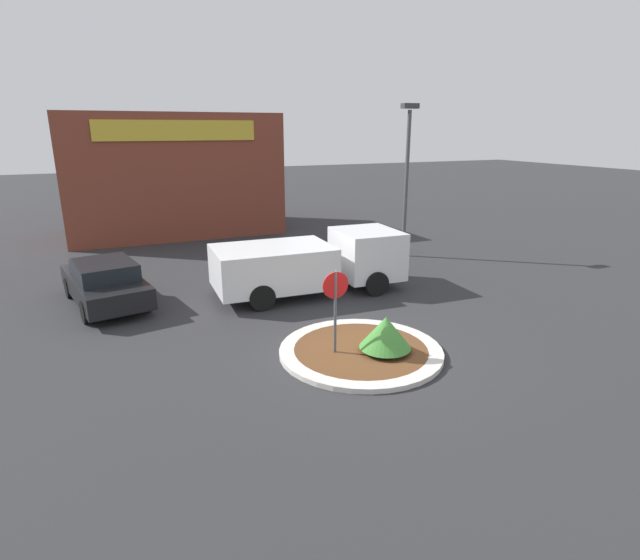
% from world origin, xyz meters
% --- Properties ---
extents(ground_plane, '(120.00, 120.00, 0.00)m').
position_xyz_m(ground_plane, '(0.00, 0.00, 0.00)').
color(ground_plane, '#2D2D30').
extents(traffic_island, '(3.96, 3.96, 0.12)m').
position_xyz_m(traffic_island, '(0.00, 0.00, 0.06)').
color(traffic_island, beige).
rests_on(traffic_island, ground_plane).
extents(stop_sign, '(0.64, 0.07, 2.13)m').
position_xyz_m(stop_sign, '(-0.65, 0.09, 1.46)').
color(stop_sign, '#4C4C51').
rests_on(stop_sign, ground_plane).
extents(island_shrub, '(1.24, 1.24, 0.88)m').
position_xyz_m(island_shrub, '(0.45, -0.37, 0.62)').
color(island_shrub, brown).
rests_on(island_shrub, traffic_island).
extents(utility_truck, '(6.27, 2.66, 1.94)m').
position_xyz_m(utility_truck, '(0.73, 4.86, 1.04)').
color(utility_truck, white).
rests_on(utility_truck, ground_plane).
extents(storefront_building, '(10.24, 6.07, 5.96)m').
position_xyz_m(storefront_building, '(-1.78, 17.42, 2.98)').
color(storefront_building, brown).
rests_on(storefront_building, ground_plane).
extents(parked_sedan_black, '(2.61, 4.61, 1.40)m').
position_xyz_m(parked_sedan_black, '(-5.50, 6.28, 0.71)').
color(parked_sedan_black, black).
rests_on(parked_sedan_black, ground_plane).
extents(light_pole, '(0.70, 0.30, 6.18)m').
position_xyz_m(light_pole, '(6.28, 7.86, 3.64)').
color(light_pole, '#4C4C51').
rests_on(light_pole, ground_plane).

